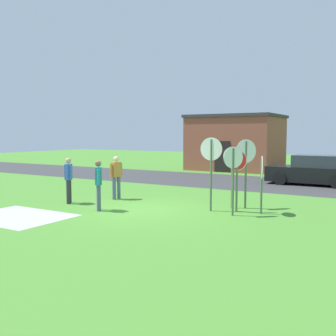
# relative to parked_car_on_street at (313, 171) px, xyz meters

# --- Properties ---
(ground_plane) EXTENTS (80.00, 80.00, 0.00)m
(ground_plane) POSITION_rel_parked_car_on_street_xyz_m (-3.80, -9.89, -0.69)
(ground_plane) COLOR #47842D
(street_asphalt) EXTENTS (60.00, 6.40, 0.01)m
(street_asphalt) POSITION_rel_parked_car_on_street_xyz_m (-3.80, -0.75, -0.68)
(street_asphalt) COLOR #38383A
(street_asphalt) RESTS_ON ground
(concrete_path) EXTENTS (3.20, 2.40, 0.01)m
(concrete_path) POSITION_rel_parked_car_on_street_xyz_m (-6.39, -12.72, -0.69)
(concrete_path) COLOR #ADAAA3
(concrete_path) RESTS_ON ground
(building_background) EXTENTS (6.21, 5.18, 3.93)m
(building_background) POSITION_rel_parked_car_on_street_xyz_m (-6.52, 6.30, 1.28)
(building_background) COLOR brown
(building_background) RESTS_ON ground
(parked_car_on_street) EXTENTS (4.30, 2.03, 1.51)m
(parked_car_on_street) POSITION_rel_parked_car_on_street_xyz_m (0.00, 0.00, 0.00)
(parked_car_on_street) COLOR black
(parked_car_on_street) RESTS_ON ground
(stop_sign_rear_left) EXTENTS (0.43, 0.53, 2.16)m
(stop_sign_rear_left) POSITION_rel_parked_car_on_street_xyz_m (-0.70, -9.16, 0.77)
(stop_sign_rear_left) COLOR #51664C
(stop_sign_rear_left) RESTS_ON ground
(stop_sign_leaning_right) EXTENTS (0.28, 0.69, 1.86)m
(stop_sign_leaning_right) POSITION_rel_parked_car_on_street_xyz_m (-0.02, -8.43, 0.57)
(stop_sign_leaning_right) COLOR #51664C
(stop_sign_leaning_right) RESTS_ON ground
(stop_sign_leaning_left) EXTENTS (0.76, 0.08, 2.44)m
(stop_sign_leaning_left) POSITION_rel_parked_car_on_street_xyz_m (-1.60, -8.83, 0.98)
(stop_sign_leaning_left) COLOR #51664C
(stop_sign_leaning_left) RESTS_ON ground
(stop_sign_tallest) EXTENTS (0.53, 0.42, 2.03)m
(stop_sign_tallest) POSITION_rel_parked_car_on_street_xyz_m (-0.81, -8.54, 0.68)
(stop_sign_tallest) COLOR #51664C
(stop_sign_tallest) RESTS_ON ground
(stop_sign_rear_right) EXTENTS (0.48, 0.66, 2.37)m
(stop_sign_rear_right) POSITION_rel_parked_car_on_street_xyz_m (-0.78, -7.77, 0.94)
(stop_sign_rear_right) COLOR #51664C
(stop_sign_rear_right) RESTS_ON ground
(stop_sign_low_front) EXTENTS (0.60, 0.24, 2.12)m
(stop_sign_low_front) POSITION_rel_parked_car_on_street_xyz_m (-1.20, -7.96, 0.73)
(stop_sign_low_front) COLOR #51664C
(stop_sign_low_front) RESTS_ON ground
(person_holding_notes) EXTENTS (0.38, 0.49, 1.69)m
(person_holding_notes) POSITION_rel_parked_car_on_street_xyz_m (-6.69, -10.20, 0.26)
(person_holding_notes) COLOR #2D2D33
(person_holding_notes) RESTS_ON ground
(person_near_signs) EXTENTS (0.41, 0.45, 1.69)m
(person_near_signs) POSITION_rel_parked_car_on_street_xyz_m (-4.85, -10.69, 0.26)
(person_near_signs) COLOR #4C5670
(person_near_signs) RESTS_ON ground
(person_in_teal) EXTENTS (0.31, 0.55, 1.69)m
(person_in_teal) POSITION_rel_parked_car_on_street_xyz_m (-5.78, -8.55, 0.26)
(person_in_teal) COLOR #4C5670
(person_in_teal) RESTS_ON ground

